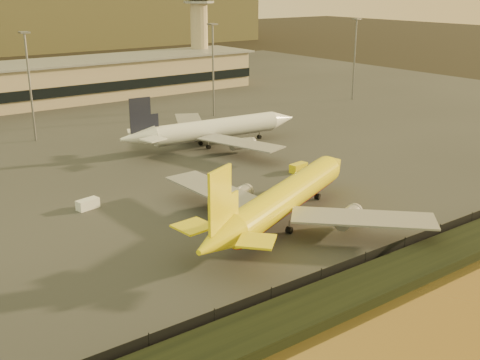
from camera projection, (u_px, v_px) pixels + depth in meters
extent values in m
plane|color=black|center=(288.00, 241.00, 88.10)|extent=(900.00, 900.00, 0.00)
cube|color=black|center=(378.00, 281.00, 74.94)|extent=(320.00, 7.00, 1.40)
cube|color=#2D2D2D|center=(54.00, 124.00, 160.43)|extent=(320.00, 220.00, 0.20)
cube|color=black|center=(355.00, 265.00, 77.80)|extent=(300.00, 0.05, 2.20)
cube|color=tan|center=(16.00, 87.00, 181.38)|extent=(160.00, 22.00, 12.00)
cube|color=black|center=(29.00, 95.00, 173.16)|extent=(160.00, 0.60, 3.00)
cube|color=gray|center=(14.00, 66.00, 179.41)|extent=(164.00, 24.00, 0.60)
cylinder|color=tan|center=(199.00, 42.00, 222.87)|extent=(6.40, 6.40, 30.00)
cylinder|color=gray|center=(199.00, 2.00, 218.43)|extent=(11.20, 11.20, 0.80)
cylinder|color=slate|center=(30.00, 89.00, 139.39)|extent=(0.50, 0.50, 25.00)
cube|color=slate|center=(24.00, 32.00, 135.43)|extent=(2.20, 2.20, 0.40)
cylinder|color=slate|center=(213.00, 71.00, 166.25)|extent=(0.50, 0.50, 25.00)
cube|color=slate|center=(212.00, 24.00, 162.28)|extent=(2.20, 2.20, 0.40)
cylinder|color=slate|center=(354.00, 60.00, 190.06)|extent=(0.50, 0.50, 25.00)
cube|color=slate|center=(357.00, 19.00, 186.10)|extent=(2.20, 2.20, 0.40)
cylinder|color=yellow|center=(287.00, 196.00, 92.83)|extent=(31.98, 17.42, 4.74)
cylinder|color=#9E0911|center=(287.00, 201.00, 93.09)|extent=(30.73, 16.10, 3.70)
cone|color=yellow|center=(334.00, 164.00, 108.98)|extent=(7.74, 6.89, 4.74)
cone|color=yellow|center=(217.00, 241.00, 75.81)|extent=(9.41, 7.62, 4.74)
cube|color=yellow|center=(220.00, 200.00, 74.94)|extent=(4.75, 2.35, 8.29)
cube|color=yellow|center=(193.00, 226.00, 79.44)|extent=(4.97, 4.92, 0.28)
cube|color=yellow|center=(257.00, 241.00, 74.97)|extent=(6.40, 6.39, 0.28)
cube|color=gray|center=(215.00, 189.00, 98.30)|extent=(6.91, 20.67, 0.28)
cylinder|color=gray|center=(238.00, 196.00, 99.13)|extent=(6.05, 4.57, 2.61)
cube|color=gray|center=(363.00, 218.00, 86.37)|extent=(19.10, 18.93, 0.28)
cylinder|color=gray|center=(348.00, 217.00, 90.11)|extent=(6.05, 4.57, 2.61)
cylinder|color=black|center=(317.00, 196.00, 104.40)|extent=(1.29, 1.18, 1.04)
cylinder|color=slate|center=(318.00, 194.00, 104.23)|extent=(0.18, 0.18, 2.13)
cylinder|color=black|center=(289.00, 230.00, 90.25)|extent=(1.29, 1.18, 1.04)
cylinder|color=slate|center=(289.00, 227.00, 90.08)|extent=(0.18, 0.18, 2.13)
cylinder|color=black|center=(264.00, 225.00, 92.26)|extent=(1.29, 1.18, 1.04)
cylinder|color=slate|center=(264.00, 221.00, 92.09)|extent=(0.18, 0.18, 2.13)
cylinder|color=white|center=(216.00, 128.00, 138.09)|extent=(31.22, 7.04, 4.30)
cylinder|color=gray|center=(217.00, 131.00, 138.33)|extent=(30.28, 6.02, 3.35)
cone|color=white|center=(282.00, 119.00, 147.29)|extent=(6.38, 4.82, 4.30)
cone|color=white|center=(138.00, 137.00, 128.36)|extent=(8.09, 4.97, 4.30)
cube|color=black|center=(140.00, 115.00, 127.31)|extent=(4.74, 0.76, 7.53)
cube|color=white|center=(137.00, 131.00, 132.60)|extent=(5.56, 5.44, 0.26)
cube|color=white|center=(153.00, 139.00, 125.64)|extent=(5.10, 4.94, 0.26)
cube|color=gray|center=(190.00, 122.00, 147.47)|extent=(14.17, 19.97, 0.26)
cylinder|color=gray|center=(203.00, 128.00, 146.56)|extent=(5.35, 2.81, 2.37)
cube|color=gray|center=(240.00, 143.00, 128.33)|extent=(11.38, 20.26, 0.26)
cylinder|color=gray|center=(242.00, 144.00, 132.12)|extent=(5.35, 2.81, 2.37)
cylinder|color=black|center=(259.00, 137.00, 145.11)|extent=(1.01, 0.83, 0.95)
cylinder|color=slate|center=(259.00, 135.00, 144.95)|extent=(0.23, 0.23, 1.94)
cylinder|color=black|center=(208.00, 147.00, 136.05)|extent=(1.01, 0.83, 0.95)
cylinder|color=slate|center=(208.00, 145.00, 135.90)|extent=(0.23, 0.23, 1.94)
cylinder|color=black|center=(200.00, 143.00, 139.18)|extent=(1.01, 0.83, 0.95)
cylinder|color=slate|center=(200.00, 141.00, 139.03)|extent=(0.23, 0.23, 1.94)
cube|color=yellow|center=(298.00, 168.00, 119.54)|extent=(4.01, 2.24, 1.71)
cube|color=white|center=(88.00, 204.00, 99.93)|extent=(3.98, 2.35, 1.68)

